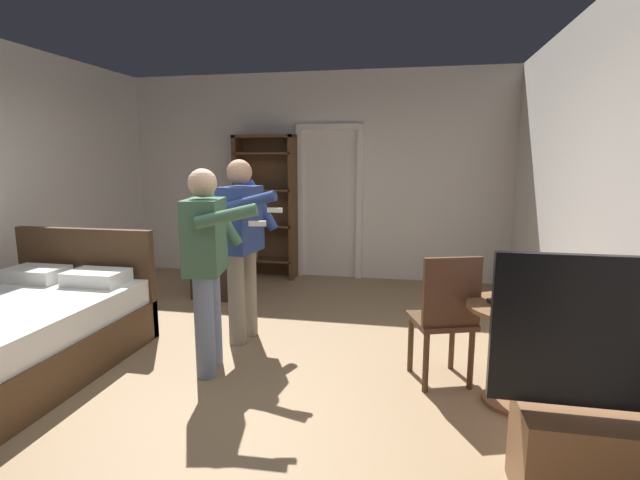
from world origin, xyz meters
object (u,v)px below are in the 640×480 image
at_px(side_table, 519,337).
at_px(laptop, 521,299).
at_px(bed, 8,337).
at_px(bookshelf, 266,202).
at_px(bottle_on_table, 549,292).
at_px(wooden_chair, 445,314).
at_px(person_striped_shirt, 242,238).
at_px(person_blue_shirt, 207,258).
at_px(suitcase_dark, 220,281).
at_px(tv_flatscreen, 621,436).

bearing_deg(side_table, laptop, -110.31).
xyz_separation_m(bed, bookshelf, (1.02, 3.38, 0.76)).
bearing_deg(bottle_on_table, wooden_chair, 156.67).
relative_size(bed, side_table, 2.95).
bearing_deg(bookshelf, person_striped_shirt, -77.58).
bearing_deg(side_table, person_blue_shirt, 178.07).
bearing_deg(laptop, bed, -176.01).
bearing_deg(side_table, person_striped_shirt, 161.61).
distance_m(laptop, person_blue_shirt, 2.26).
xyz_separation_m(laptop, person_striped_shirt, (-2.22, 0.78, 0.21)).
bearing_deg(person_blue_shirt, bottle_on_table, -3.71).
bearing_deg(person_striped_shirt, suitcase_dark, 121.91).
relative_size(bottle_on_table, person_striped_shirt, 0.18).
xyz_separation_m(bed, bottle_on_table, (3.91, 0.22, 0.52)).
xyz_separation_m(side_table, person_blue_shirt, (-2.27, 0.08, 0.44)).
bearing_deg(side_table, tv_flatscreen, -74.88).
xyz_separation_m(laptop, wooden_chair, (-0.46, 0.22, -0.21)).
bearing_deg(bottle_on_table, suitcase_dark, 146.84).
relative_size(bottle_on_table, suitcase_dark, 0.50).
bearing_deg(laptop, tv_flatscreen, -73.39).
bearing_deg(person_blue_shirt, bookshelf, 99.05).
xyz_separation_m(bed, suitcase_dark, (0.77, 2.27, -0.11)).
relative_size(laptop, person_striped_shirt, 0.25).
relative_size(bookshelf, person_blue_shirt, 1.24).
relative_size(side_table, person_blue_shirt, 0.44).
xyz_separation_m(bed, person_blue_shirt, (1.50, 0.38, 0.61)).
xyz_separation_m(wooden_chair, person_blue_shirt, (-1.80, -0.11, 0.37)).
xyz_separation_m(side_table, wooden_chair, (-0.47, 0.18, 0.07)).
xyz_separation_m(person_striped_shirt, suitcase_dark, (-0.76, 1.23, -0.76)).
distance_m(bed, wooden_chair, 3.34).
relative_size(bed, person_blue_shirt, 1.31).
height_order(tv_flatscreen, suitcase_dark, tv_flatscreen).
xyz_separation_m(tv_flatscreen, bottle_on_table, (-0.12, 0.88, 0.44)).
bearing_deg(bookshelf, suitcase_dark, -102.58).
bearing_deg(tv_flatscreen, wooden_chair, 122.60).
xyz_separation_m(bookshelf, suitcase_dark, (-0.25, -1.11, -0.86)).
bearing_deg(bed, bookshelf, 73.25).
bearing_deg(wooden_chair, person_blue_shirt, -176.56).
distance_m(person_blue_shirt, suitcase_dark, 2.15).
bearing_deg(bottle_on_table, bookshelf, 132.40).
height_order(bed, tv_flatscreen, tv_flatscreen).
height_order(bookshelf, person_striped_shirt, bookshelf).
bearing_deg(bottle_on_table, bed, -176.74).
bearing_deg(bottle_on_table, person_blue_shirt, 176.29).
relative_size(wooden_chair, suitcase_dark, 1.67).
bearing_deg(side_table, suitcase_dark, 146.69).
relative_size(bed, tv_flatscreen, 1.67).
bearing_deg(tv_flatscreen, person_striped_shirt, 145.65).
height_order(side_table, wooden_chair, wooden_chair).
bearing_deg(laptop, bookshelf, 131.19).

